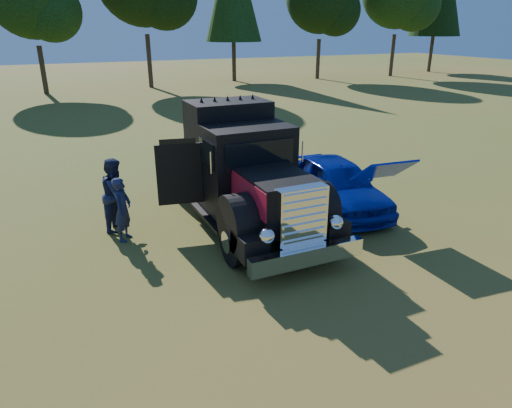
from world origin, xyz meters
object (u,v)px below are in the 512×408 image
(spectator_near, at_px, (123,209))
(spectator_far, at_px, (116,194))
(diamond_t_truck, at_px, (241,174))
(hotrod_coupe, at_px, (336,184))

(spectator_near, bearing_deg, spectator_far, 34.85)
(diamond_t_truck, distance_m, hotrod_coupe, 2.82)
(diamond_t_truck, relative_size, spectator_near, 4.60)
(diamond_t_truck, height_order, spectator_far, diamond_t_truck)
(spectator_near, xyz_separation_m, spectator_far, (-0.02, 0.72, 0.14))
(diamond_t_truck, bearing_deg, hotrod_coupe, -4.80)
(spectator_far, bearing_deg, diamond_t_truck, -75.99)
(diamond_t_truck, relative_size, hotrod_coupe, 1.64)
(diamond_t_truck, height_order, hotrod_coupe, diamond_t_truck)
(hotrod_coupe, xyz_separation_m, spectator_near, (-5.72, 0.35, 0.06))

